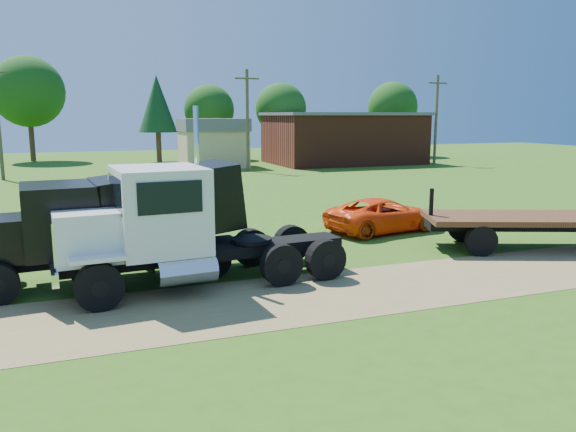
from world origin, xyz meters
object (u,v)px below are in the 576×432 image
object	(u,v)px
orange_pickup	(383,215)
flatbed_trailer	(546,223)
black_dump_truck	(120,217)
white_semi_tractor	(164,228)

from	to	relation	value
orange_pickup	flatbed_trailer	size ratio (longest dim) A/B	0.56
orange_pickup	black_dump_truck	bearing A→B (deg)	97.13
orange_pickup	flatbed_trailer	world-z (taller)	flatbed_trailer
flatbed_trailer	orange_pickup	bearing A→B (deg)	150.88
black_dump_truck	white_semi_tractor	bearing A→B (deg)	-57.25
white_semi_tractor	black_dump_truck	xyz separation A→B (m)	(-1.10, 1.43, 0.13)
black_dump_truck	orange_pickup	size ratio (longest dim) A/B	1.57
flatbed_trailer	black_dump_truck	bearing A→B (deg)	-163.90
orange_pickup	white_semi_tractor	bearing A→B (deg)	105.80
white_semi_tractor	flatbed_trailer	bearing A→B (deg)	-4.61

